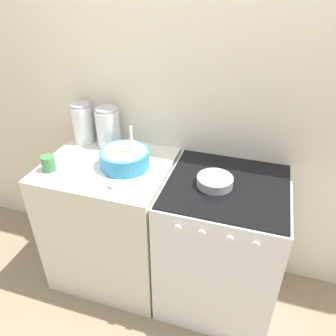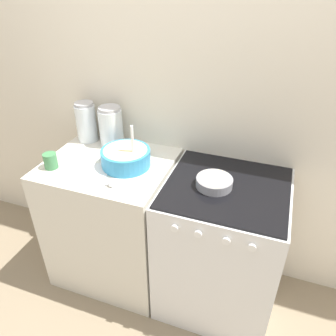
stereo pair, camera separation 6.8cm
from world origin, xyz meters
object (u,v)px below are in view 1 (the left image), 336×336
at_px(storage_jar_middle, 108,130).
at_px(tin_can, 48,163).
at_px(mixing_bowl, 125,158).
at_px(storage_jar_left, 83,126).
at_px(baking_pan, 215,181).
at_px(stove, 221,245).

relative_size(storage_jar_middle, tin_can, 2.81).
relative_size(mixing_bowl, storage_jar_left, 1.09).
distance_m(mixing_bowl, baking_pan, 0.56).
relative_size(mixing_bowl, storage_jar_middle, 1.12).
height_order(stove, mixing_bowl, mixing_bowl).
bearing_deg(storage_jar_left, tin_can, -91.70).
relative_size(stove, storage_jar_left, 3.40).
bearing_deg(stove, tin_can, -170.83).
distance_m(stove, storage_jar_left, 1.21).
height_order(mixing_bowl, storage_jar_left, same).
xyz_separation_m(stove, mixing_bowl, (-0.63, 0.01, 0.53)).
distance_m(stove, tin_can, 1.17).
distance_m(mixing_bowl, storage_jar_middle, 0.31).
height_order(stove, baking_pan, baking_pan).
height_order(storage_jar_middle, tin_can, storage_jar_middle).
height_order(stove, storage_jar_middle, storage_jar_middle).
bearing_deg(stove, storage_jar_middle, 164.53).
bearing_deg(mixing_bowl, storage_jar_left, 151.03).
distance_m(stove, mixing_bowl, 0.82).
bearing_deg(storage_jar_left, storage_jar_middle, -0.00).
distance_m(storage_jar_left, tin_can, 0.41).
bearing_deg(baking_pan, tin_can, -171.68).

